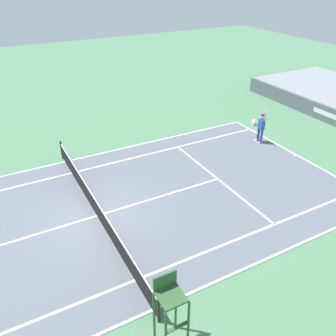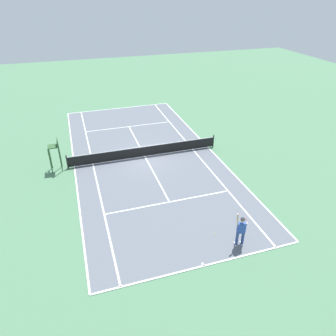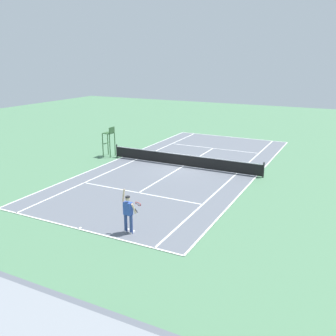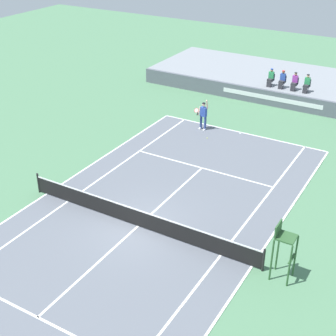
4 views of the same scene
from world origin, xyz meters
The scene contains 12 objects.
ground_plane centered at (0.00, 0.00, 0.00)m, with size 80.00×80.00×0.00m, color #4C7A56.
court centered at (0.00, 0.00, 0.01)m, with size 11.08×23.88×0.03m.
net centered at (0.00, 0.00, 0.52)m, with size 11.98×0.10×1.07m.
barrier_wall centered at (0.00, 17.34, 0.55)m, with size 21.15×0.25×1.11m.
bleacher_platform centered at (0.00, 21.28, 0.55)m, with size 21.15×7.65×1.11m, color gray.
spectator_seated_0 centered at (-0.53, 18.30, 1.72)m, with size 0.44×0.60×1.26m.
spectator_seated_1 centered at (0.34, 18.30, 1.72)m, with size 0.44×0.60×1.26m.
spectator_seated_2 centered at (1.23, 18.30, 1.72)m, with size 0.44×0.60×1.26m.
spectator_seated_3 centered at (2.11, 18.30, 1.72)m, with size 0.44×0.60×1.26m.
tennis_player centered at (-2.34, 11.12, 0.99)m, with size 0.80×0.62×2.08m.
tennis_ball centered at (-1.47, 10.01, 0.03)m, with size 0.07×0.07×0.07m, color #D1E533.
umpire_chair centered at (6.63, 0.00, 1.56)m, with size 0.77×0.77×2.44m.
Camera 4 is at (10.37, -14.97, 12.91)m, focal length 52.39 mm.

